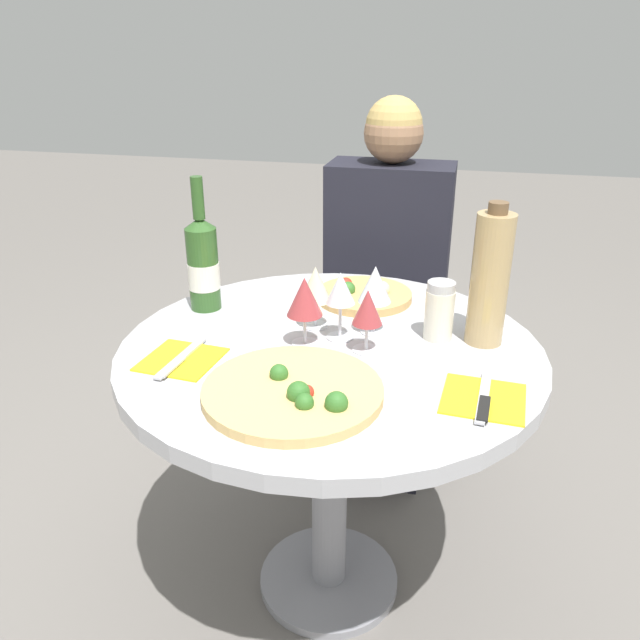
{
  "coord_description": "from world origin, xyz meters",
  "views": [
    {
      "loc": [
        0.27,
        -1.19,
        1.31
      ],
      "look_at": [
        -0.0,
        -0.09,
        0.8
      ],
      "focal_mm": 35.0,
      "sensor_mm": 36.0,
      "label": 1
    }
  ],
  "objects_px": {
    "dining_table": "(330,390)",
    "tall_carafe": "(490,279)",
    "seated_diner": "(382,311)",
    "pizza_large": "(294,391)",
    "chair_behind_diner": "(387,322)",
    "wine_bottle": "(203,263)"
  },
  "relations": [
    {
      "from": "dining_table",
      "to": "tall_carafe",
      "type": "height_order",
      "value": "tall_carafe"
    },
    {
      "from": "seated_diner",
      "to": "tall_carafe",
      "type": "bearing_deg",
      "value": 118.51
    },
    {
      "from": "dining_table",
      "to": "seated_diner",
      "type": "distance_m",
      "value": 0.65
    },
    {
      "from": "dining_table",
      "to": "pizza_large",
      "type": "height_order",
      "value": "pizza_large"
    },
    {
      "from": "dining_table",
      "to": "pizza_large",
      "type": "bearing_deg",
      "value": -94.3
    },
    {
      "from": "chair_behind_diner",
      "to": "seated_diner",
      "type": "relative_size",
      "value": 0.72
    },
    {
      "from": "wine_bottle",
      "to": "tall_carafe",
      "type": "xyz_separation_m",
      "value": [
        0.67,
        -0.03,
        0.03
      ]
    },
    {
      "from": "chair_behind_diner",
      "to": "pizza_large",
      "type": "height_order",
      "value": "chair_behind_diner"
    },
    {
      "from": "seated_diner",
      "to": "wine_bottle",
      "type": "height_order",
      "value": "seated_diner"
    },
    {
      "from": "seated_diner",
      "to": "pizza_large",
      "type": "bearing_deg",
      "value": 87.19
    },
    {
      "from": "dining_table",
      "to": "seated_diner",
      "type": "bearing_deg",
      "value": 87.73
    },
    {
      "from": "dining_table",
      "to": "wine_bottle",
      "type": "relative_size",
      "value": 2.84
    },
    {
      "from": "pizza_large",
      "to": "tall_carafe",
      "type": "bearing_deg",
      "value": 43.79
    },
    {
      "from": "dining_table",
      "to": "pizza_large",
      "type": "distance_m",
      "value": 0.26
    },
    {
      "from": "chair_behind_diner",
      "to": "wine_bottle",
      "type": "distance_m",
      "value": 0.85
    },
    {
      "from": "chair_behind_diner",
      "to": "tall_carafe",
      "type": "distance_m",
      "value": 0.86
    },
    {
      "from": "tall_carafe",
      "to": "dining_table",
      "type": "bearing_deg",
      "value": -163.33
    },
    {
      "from": "seated_diner",
      "to": "chair_behind_diner",
      "type": "bearing_deg",
      "value": -90.0
    },
    {
      "from": "seated_diner",
      "to": "wine_bottle",
      "type": "bearing_deg",
      "value": 54.1
    },
    {
      "from": "chair_behind_diner",
      "to": "tall_carafe",
      "type": "xyz_separation_m",
      "value": [
        0.3,
        -0.68,
        0.43
      ]
    },
    {
      "from": "seated_diner",
      "to": "wine_bottle",
      "type": "xyz_separation_m",
      "value": [
        -0.37,
        -0.52,
        0.3
      ]
    },
    {
      "from": "wine_bottle",
      "to": "tall_carafe",
      "type": "relative_size",
      "value": 1.04
    }
  ]
}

